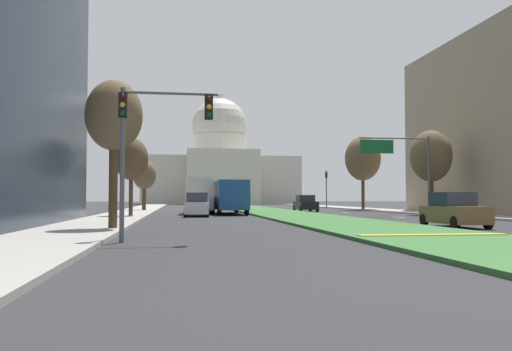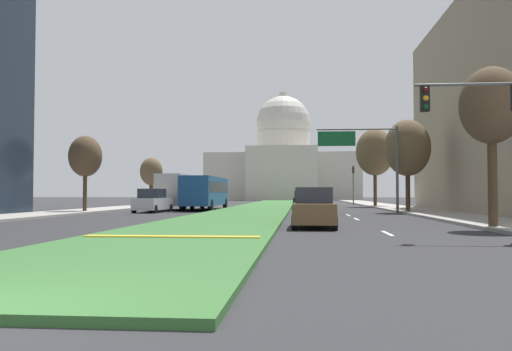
{
  "view_description": "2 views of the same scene",
  "coord_description": "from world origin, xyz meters",
  "px_view_note": "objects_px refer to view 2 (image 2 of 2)",
  "views": [
    {
      "loc": [
        -9.06,
        -7.95,
        1.51
      ],
      "look_at": [
        -0.66,
        50.53,
        3.92
      ],
      "focal_mm": 37.53,
      "sensor_mm": 36.0,
      "label": 1
    },
    {
      "loc": [
        4.02,
        -5.6,
        1.51
      ],
      "look_at": [
        -0.13,
        42.1,
        3.16
      ],
      "focal_mm": 36.14,
      "sensor_mm": 36.0,
      "label": 2
    }
  ],
  "objects_px": {
    "sedan_lead_stopped": "(314,209)",
    "box_truck_delivery": "(176,191)",
    "street_tree_right_far": "(375,152)",
    "overhead_guide_sign": "(366,151)",
    "sedan_midblock": "(153,201)",
    "sedan_distant": "(303,200)",
    "traffic_light_near_right": "(490,123)",
    "city_bus": "(206,190)",
    "traffic_light_far_right": "(353,180)",
    "capitol_building": "(283,164)",
    "street_tree_left_mid": "(85,157)",
    "street_tree_right_mid": "(407,148)",
    "street_tree_right_near": "(491,107)",
    "street_tree_left_far": "(151,172)"
  },
  "relations": [
    {
      "from": "overhead_guide_sign",
      "to": "sedan_lead_stopped",
      "type": "height_order",
      "value": "overhead_guide_sign"
    },
    {
      "from": "street_tree_right_far",
      "to": "overhead_guide_sign",
      "type": "bearing_deg",
      "value": -100.03
    },
    {
      "from": "sedan_midblock",
      "to": "traffic_light_near_right",
      "type": "bearing_deg",
      "value": -51.92
    },
    {
      "from": "capitol_building",
      "to": "box_truck_delivery",
      "type": "distance_m",
      "value": 73.67
    },
    {
      "from": "traffic_light_far_right",
      "to": "sedan_midblock",
      "type": "height_order",
      "value": "traffic_light_far_right"
    },
    {
      "from": "street_tree_right_near",
      "to": "box_truck_delivery",
      "type": "relative_size",
      "value": 1.06
    },
    {
      "from": "sedan_lead_stopped",
      "to": "box_truck_delivery",
      "type": "distance_m",
      "value": 25.98
    },
    {
      "from": "street_tree_right_near",
      "to": "street_tree_right_mid",
      "type": "height_order",
      "value": "street_tree_right_mid"
    },
    {
      "from": "street_tree_right_near",
      "to": "sedan_distant",
      "type": "bearing_deg",
      "value": 103.98
    },
    {
      "from": "city_bus",
      "to": "street_tree_left_far",
      "type": "bearing_deg",
      "value": 127.37
    },
    {
      "from": "traffic_light_near_right",
      "to": "sedan_midblock",
      "type": "relative_size",
      "value": 1.14
    },
    {
      "from": "street_tree_left_mid",
      "to": "city_bus",
      "type": "distance_m",
      "value": 11.38
    },
    {
      "from": "traffic_light_far_right",
      "to": "street_tree_left_far",
      "type": "bearing_deg",
      "value": -153.44
    },
    {
      "from": "traffic_light_far_right",
      "to": "street_tree_right_far",
      "type": "relative_size",
      "value": 0.6
    },
    {
      "from": "traffic_light_near_right",
      "to": "street_tree_left_mid",
      "type": "relative_size",
      "value": 0.87
    },
    {
      "from": "street_tree_left_mid",
      "to": "sedan_lead_stopped",
      "type": "bearing_deg",
      "value": -42.38
    },
    {
      "from": "capitol_building",
      "to": "sedan_lead_stopped",
      "type": "xyz_separation_m",
      "value": [
        4.59,
        -96.07,
        -7.52
      ]
    },
    {
      "from": "capitol_building",
      "to": "city_bus",
      "type": "distance_m",
      "value": 73.17
    },
    {
      "from": "traffic_light_far_right",
      "to": "overhead_guide_sign",
      "type": "distance_m",
      "value": 30.16
    },
    {
      "from": "capitol_building",
      "to": "street_tree_right_mid",
      "type": "relative_size",
      "value": 4.72
    },
    {
      "from": "traffic_light_near_right",
      "to": "street_tree_right_near",
      "type": "distance_m",
      "value": 5.49
    },
    {
      "from": "street_tree_left_far",
      "to": "sedan_distant",
      "type": "relative_size",
      "value": 1.31
    },
    {
      "from": "sedan_midblock",
      "to": "box_truck_delivery",
      "type": "relative_size",
      "value": 0.71
    },
    {
      "from": "street_tree_right_far",
      "to": "city_bus",
      "type": "relative_size",
      "value": 0.79
    },
    {
      "from": "street_tree_left_mid",
      "to": "traffic_light_far_right",
      "type": "bearing_deg",
      "value": 52.12
    },
    {
      "from": "street_tree_left_mid",
      "to": "sedan_midblock",
      "type": "relative_size",
      "value": 1.31
    },
    {
      "from": "traffic_light_near_right",
      "to": "street_tree_left_far",
      "type": "xyz_separation_m",
      "value": [
        -22.96,
        39.86,
        0.12
      ]
    },
    {
      "from": "street_tree_right_far",
      "to": "box_truck_delivery",
      "type": "distance_m",
      "value": 23.2
    },
    {
      "from": "street_tree_right_near",
      "to": "sedan_distant",
      "type": "distance_m",
      "value": 32.25
    },
    {
      "from": "overhead_guide_sign",
      "to": "street_tree_left_mid",
      "type": "xyz_separation_m",
      "value": [
        -21.52,
        -0.28,
        -0.32
      ]
    },
    {
      "from": "traffic_light_far_right",
      "to": "street_tree_right_near",
      "type": "height_order",
      "value": "street_tree_right_near"
    },
    {
      "from": "traffic_light_near_right",
      "to": "capitol_building",
      "type": "bearing_deg",
      "value": 95.67
    },
    {
      "from": "street_tree_right_mid",
      "to": "sedan_lead_stopped",
      "type": "bearing_deg",
      "value": -113.25
    },
    {
      "from": "sedan_lead_stopped",
      "to": "street_tree_right_near",
      "type": "bearing_deg",
      "value": -5.43
    },
    {
      "from": "capitol_building",
      "to": "street_tree_right_far",
      "type": "relative_size",
      "value": 3.96
    },
    {
      "from": "sedan_midblock",
      "to": "sedan_distant",
      "type": "relative_size",
      "value": 1.07
    },
    {
      "from": "sedan_distant",
      "to": "traffic_light_far_right",
      "type": "bearing_deg",
      "value": 66.9
    },
    {
      "from": "capitol_building",
      "to": "traffic_light_far_right",
      "type": "distance_m",
      "value": 51.44
    },
    {
      "from": "box_truck_delivery",
      "to": "sedan_lead_stopped",
      "type": "bearing_deg",
      "value": -62.71
    },
    {
      "from": "street_tree_left_far",
      "to": "sedan_midblock",
      "type": "bearing_deg",
      "value": -73.16
    },
    {
      "from": "traffic_light_far_right",
      "to": "street_tree_right_far",
      "type": "bearing_deg",
      "value": -83.65
    },
    {
      "from": "sedan_lead_stopped",
      "to": "sedan_distant",
      "type": "xyz_separation_m",
      "value": [
        -0.36,
        30.32,
        -0.01
      ]
    },
    {
      "from": "street_tree_right_near",
      "to": "sedan_midblock",
      "type": "relative_size",
      "value": 1.49
    },
    {
      "from": "capitol_building",
      "to": "sedan_midblock",
      "type": "relative_size",
      "value": 7.53
    },
    {
      "from": "overhead_guide_sign",
      "to": "city_bus",
      "type": "distance_m",
      "value": 15.61
    },
    {
      "from": "street_tree_left_mid",
      "to": "sedan_distant",
      "type": "distance_m",
      "value": 22.59
    },
    {
      "from": "street_tree_right_mid",
      "to": "street_tree_right_far",
      "type": "bearing_deg",
      "value": 90.34
    },
    {
      "from": "overhead_guide_sign",
      "to": "sedan_distant",
      "type": "relative_size",
      "value": 1.53
    },
    {
      "from": "traffic_light_near_right",
      "to": "city_bus",
      "type": "xyz_separation_m",
      "value": [
        -14.7,
        29.04,
        -2.03
      ]
    },
    {
      "from": "street_tree_left_mid",
      "to": "capitol_building",
      "type": "bearing_deg",
      "value": 81.06
    }
  ]
}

